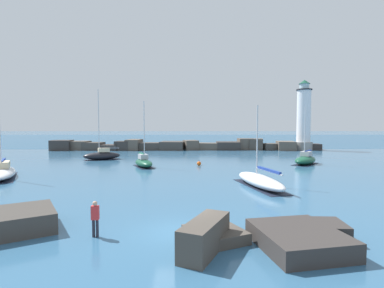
# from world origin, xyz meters

# --- Properties ---
(ground_plane) EXTENTS (600.00, 600.00, 0.00)m
(ground_plane) POSITION_xyz_m (0.00, 0.00, 0.00)
(ground_plane) COLOR #336084
(open_sea_beyond) EXTENTS (400.00, 116.00, 0.01)m
(open_sea_beyond) POSITION_xyz_m (0.00, 112.34, 0.00)
(open_sea_beyond) COLOR #235175
(open_sea_beyond) RESTS_ON ground
(breakwater_jetty) EXTENTS (60.64, 7.18, 2.56)m
(breakwater_jetty) POSITION_xyz_m (-0.40, 52.58, 0.96)
(breakwater_jetty) COLOR #383330
(breakwater_jetty) RESTS_ON ground
(lighthouse) EXTENTS (4.02, 4.02, 15.62)m
(lighthouse) POSITION_xyz_m (26.60, 51.78, 6.87)
(lighthouse) COLOR gray
(lighthouse) RESTS_ON ground
(foreground_rocks) EXTENTS (19.41, 7.05, 1.36)m
(foreground_rocks) POSITION_xyz_m (-1.37, -1.00, 0.49)
(foreground_rocks) COLOR #423D38
(foreground_rocks) RESTS_ON ground
(sailboat_moored_0) EXTENTS (5.70, 8.17, 9.97)m
(sailboat_moored_0) POSITION_xyz_m (-18.72, 16.22, 0.61)
(sailboat_moored_0) COLOR white
(sailboat_moored_0) RESTS_ON ground
(sailboat_moored_1) EXTENTS (5.29, 5.79, 8.04)m
(sailboat_moored_1) POSITION_xyz_m (17.11, 26.65, 0.67)
(sailboat_moored_1) COLOR #195138
(sailboat_moored_1) RESTS_ON ground
(sailboat_moored_2) EXTENTS (6.06, 4.25, 11.16)m
(sailboat_moored_2) POSITION_xyz_m (-13.08, 32.95, 0.73)
(sailboat_moored_2) COLOR black
(sailboat_moored_2) RESTS_ON ground
(sailboat_moored_3) EXTENTS (3.69, 8.22, 7.24)m
(sailboat_moored_3) POSITION_xyz_m (6.90, 11.25, 0.55)
(sailboat_moored_3) COLOR white
(sailboat_moored_3) RESTS_ON ground
(sailboat_moored_4) EXTENTS (3.72, 5.54, 8.56)m
(sailboat_moored_4) POSITION_xyz_m (-5.25, 24.41, 0.62)
(sailboat_moored_4) COLOR #195138
(sailboat_moored_4) RESTS_ON ground
(mooring_buoy_orange_near) EXTENTS (0.58, 0.58, 0.78)m
(mooring_buoy_orange_near) POSITION_xyz_m (2.10, 25.49, 0.29)
(mooring_buoy_orange_near) COLOR #EA5914
(mooring_buoy_orange_near) RESTS_ON ground
(person_on_rocks) EXTENTS (0.36, 0.23, 1.77)m
(person_on_rocks) POSITION_xyz_m (-3.99, -0.56, 0.99)
(person_on_rocks) COLOR #282833
(person_on_rocks) RESTS_ON ground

